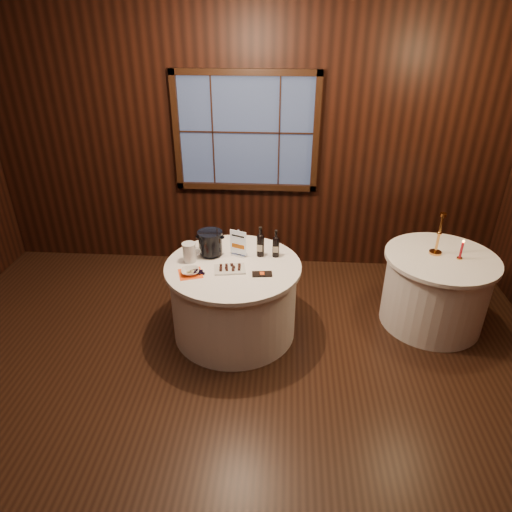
# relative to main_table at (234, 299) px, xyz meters

# --- Properties ---
(ground) EXTENTS (6.00, 6.00, 0.00)m
(ground) POSITION_rel_main_table_xyz_m (0.00, -1.00, -0.39)
(ground) COLOR black
(ground) RESTS_ON ground
(back_wall) EXTENTS (6.00, 0.10, 3.00)m
(back_wall) POSITION_rel_main_table_xyz_m (0.00, 1.48, 1.16)
(back_wall) COLOR black
(back_wall) RESTS_ON ground
(main_table) EXTENTS (1.28, 1.28, 0.77)m
(main_table) POSITION_rel_main_table_xyz_m (0.00, 0.00, 0.00)
(main_table) COLOR white
(main_table) RESTS_ON ground
(side_table) EXTENTS (1.08, 1.08, 0.77)m
(side_table) POSITION_rel_main_table_xyz_m (2.00, 0.30, 0.00)
(side_table) COLOR white
(side_table) RESTS_ON ground
(sign_stand) EXTENTS (0.16, 0.13, 0.28)m
(sign_stand) POSITION_rel_main_table_xyz_m (0.04, 0.18, 0.48)
(sign_stand) COLOR silver
(sign_stand) RESTS_ON main_table
(port_bottle_left) EXTENTS (0.07, 0.08, 0.30)m
(port_bottle_left) POSITION_rel_main_table_xyz_m (0.24, 0.19, 0.51)
(port_bottle_left) COLOR black
(port_bottle_left) RESTS_ON main_table
(port_bottle_right) EXTENTS (0.07, 0.07, 0.28)m
(port_bottle_right) POSITION_rel_main_table_xyz_m (0.39, 0.19, 0.50)
(port_bottle_right) COLOR black
(port_bottle_right) RESTS_ON main_table
(ice_bucket) EXTENTS (0.24, 0.24, 0.25)m
(ice_bucket) POSITION_rel_main_table_xyz_m (-0.24, 0.18, 0.51)
(ice_bucket) COLOR black
(ice_bucket) RESTS_ON main_table
(chocolate_plate) EXTENTS (0.31, 0.23, 0.04)m
(chocolate_plate) POSITION_rel_main_table_xyz_m (-0.02, -0.10, 0.40)
(chocolate_plate) COLOR silver
(chocolate_plate) RESTS_ON main_table
(chocolate_box) EXTENTS (0.19, 0.11, 0.01)m
(chocolate_box) POSITION_rel_main_table_xyz_m (0.28, -0.17, 0.39)
(chocolate_box) COLOR black
(chocolate_box) RESTS_ON main_table
(grape_bunch) EXTENTS (0.17, 0.09, 0.04)m
(grape_bunch) POSITION_rel_main_table_xyz_m (-0.28, -0.17, 0.40)
(grape_bunch) COLOR black
(grape_bunch) RESTS_ON main_table
(glass_pitcher) EXTENTS (0.17, 0.13, 0.19)m
(glass_pitcher) POSITION_rel_main_table_xyz_m (-0.41, 0.04, 0.48)
(glass_pitcher) COLOR silver
(glass_pitcher) RESTS_ON main_table
(orange_napkin) EXTENTS (0.26, 0.26, 0.00)m
(orange_napkin) POSITION_rel_main_table_xyz_m (-0.36, -0.19, 0.38)
(orange_napkin) COLOR #FE5115
(orange_napkin) RESTS_ON main_table
(cracker_bowl) EXTENTS (0.19, 0.19, 0.04)m
(cracker_bowl) POSITION_rel_main_table_xyz_m (-0.36, -0.19, 0.41)
(cracker_bowl) COLOR silver
(cracker_bowl) RESTS_ON orange_napkin
(brass_candlestick) EXTENTS (0.12, 0.12, 0.43)m
(brass_candlestick) POSITION_rel_main_table_xyz_m (1.95, 0.36, 0.54)
(brass_candlestick) COLOR #CC893F
(brass_candlestick) RESTS_ON side_table
(red_candle) EXTENTS (0.05, 0.05, 0.20)m
(red_candle) POSITION_rel_main_table_xyz_m (2.15, 0.26, 0.46)
(red_candle) COLOR #CC893F
(red_candle) RESTS_ON side_table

